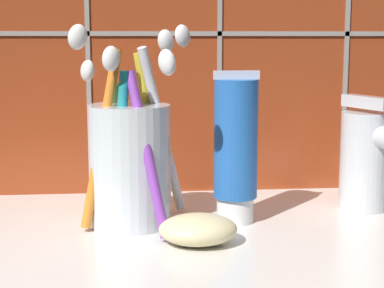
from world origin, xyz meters
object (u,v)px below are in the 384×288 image
toothbrush_cup (130,159)px  soap_bar (198,229)px  toothpaste_tube (236,148)px  sink_faucet (370,156)px

toothbrush_cup → soap_bar: size_ratio=2.81×
toothpaste_tube → sink_faucet: (13.98, 2.68, -1.46)cm
toothpaste_tube → soap_bar: size_ratio=2.14×
sink_faucet → soap_bar: size_ratio=1.80×
sink_faucet → toothbrush_cup: bearing=-105.7°
toothbrush_cup → soap_bar: 9.86cm
toothbrush_cup → sink_faucet: (23.77, 2.63, -0.63)cm
toothpaste_tube → sink_faucet: bearing=10.9°
toothpaste_tube → soap_bar: toothpaste_tube is taller
toothpaste_tube → soap_bar: 9.54cm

